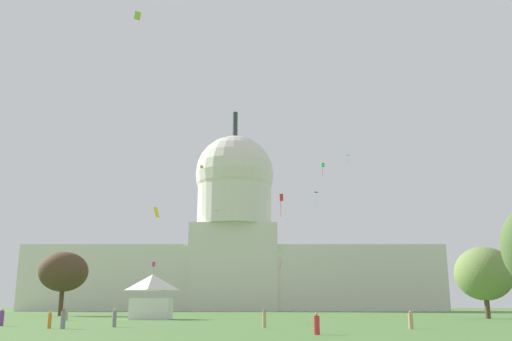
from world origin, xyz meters
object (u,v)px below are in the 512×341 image
(tree_east_mid, at_px, (481,274))
(kite_yellow_low, at_px, (153,212))
(person_orange_lawn_far_right, at_px, (46,320))
(kite_green_high, at_px, (320,165))
(person_tan_aisle_center, at_px, (408,321))
(capitol_building, at_px, (231,246))
(tree_west_mid, at_px, (60,272))
(person_grey_front_right, at_px, (60,320))
(event_tent, at_px, (149,296))
(person_tan_mid_right, at_px, (261,319))
(kite_red_mid, at_px, (279,200))
(person_tan_edge_east, at_px, (64,315))
(kite_pink_mid, at_px, (215,212))
(kite_magenta_low, at_px, (151,266))
(kite_white_low, at_px, (278,255))
(kite_gold_high, at_px, (199,167))
(person_grey_deep_crowd, at_px, (111,318))
(person_red_front_left, at_px, (314,325))
(kite_blue_mid, at_px, (312,195))
(kite_lime_high, at_px, (135,15))
(kite_cyan_high, at_px, (346,157))

(tree_east_mid, bearing_deg, kite_yellow_low, -162.04)
(person_orange_lawn_far_right, distance_m, kite_green_high, 96.53)
(person_tan_aisle_center, height_order, kite_green_high, kite_green_high)
(capitol_building, height_order, tree_west_mid, capitol_building)
(tree_east_mid, xyz_separation_m, person_grey_front_right, (-52.23, -37.30, -5.99))
(event_tent, height_order, person_tan_mid_right, event_tent)
(person_orange_lawn_far_right, bearing_deg, kite_red_mid, -154.93)
(tree_west_mid, relative_size, person_tan_aisle_center, 7.73)
(person_tan_edge_east, relative_size, kite_pink_mid, 1.08)
(kite_pink_mid, bearing_deg, kite_magenta_low, 169.51)
(capitol_building, bearing_deg, person_tan_edge_east, -98.91)
(person_grey_front_right, bearing_deg, kite_white_low, -173.36)
(person_tan_edge_east, bearing_deg, tree_west_mid, 140.33)
(person_tan_mid_right, xyz_separation_m, kite_gold_high, (-14.27, 81.05, 34.65))
(person_orange_lawn_far_right, height_order, person_tan_aisle_center, person_tan_aisle_center)
(person_grey_deep_crowd, height_order, person_tan_aisle_center, person_grey_deep_crowd)
(tree_east_mid, height_order, person_orange_lawn_far_right, tree_east_mid)
(person_red_front_left, relative_size, kite_blue_mid, 0.35)
(capitol_building, height_order, tree_east_mid, capitol_building)
(person_orange_lawn_far_right, distance_m, kite_magenta_low, 81.87)
(person_grey_front_right, xyz_separation_m, person_tan_mid_right, (17.64, 3.05, -0.02))
(person_grey_deep_crowd, bearing_deg, tree_east_mid, -91.84)
(tree_east_mid, xyz_separation_m, kite_white_low, (-29.83, 38.63, 6.09))
(kite_red_mid, relative_size, kite_magenta_low, 0.93)
(person_grey_deep_crowd, distance_m, kite_lime_high, 52.66)
(kite_pink_mid, height_order, kite_gold_high, kite_gold_high)
(tree_west_mid, xyz_separation_m, kite_white_low, (42.37, 18.21, 4.67))
(person_orange_lawn_far_right, relative_size, kite_magenta_low, 0.38)
(kite_lime_high, bearing_deg, kite_green_high, 79.93)
(person_red_front_left, height_order, kite_red_mid, kite_red_mid)
(kite_cyan_high, bearing_deg, kite_pink_mid, 13.93)
(person_grey_front_right, relative_size, person_tan_mid_right, 1.04)
(person_grey_front_right, height_order, kite_gold_high, kite_gold_high)
(person_orange_lawn_far_right, height_order, person_red_front_left, person_orange_lawn_far_right)
(tree_west_mid, distance_m, person_orange_lawn_far_right, 60.23)
(kite_cyan_high, bearing_deg, event_tent, 86.89)
(kite_white_low, bearing_deg, person_tan_aisle_center, -103.73)
(kite_gold_high, bearing_deg, kite_cyan_high, -106.75)
(kite_white_low, bearing_deg, tree_east_mid, -72.06)
(event_tent, relative_size, kite_yellow_low, 4.59)
(person_grey_deep_crowd, xyz_separation_m, kite_pink_mid, (3.28, 91.90, 25.33))
(kite_yellow_low, height_order, kite_white_low, kite_yellow_low)
(person_tan_aisle_center, xyz_separation_m, kite_pink_mid, (-23.61, 95.94, 25.43))
(tree_east_mid, bearing_deg, person_tan_aisle_center, -120.37)
(kite_lime_high, bearing_deg, person_orange_lawn_far_right, -66.23)
(tree_west_mid, xyz_separation_m, kite_lime_high, (18.07, -28.16, 38.36))
(person_grey_front_right, relative_size, kite_lime_high, 1.21)
(person_tan_aisle_center, xyz_separation_m, kite_cyan_high, (9.66, 83.54, 37.05))
(person_tan_aisle_center, bearing_deg, person_tan_mid_right, -14.75)
(kite_pink_mid, bearing_deg, kite_blue_mid, -48.12)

